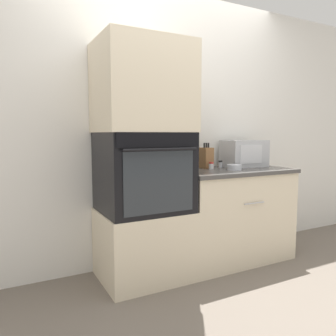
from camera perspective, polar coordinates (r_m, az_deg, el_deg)
The scene contains 12 objects.
ground_plane at distance 2.82m, azimuth 5.48°, elevation -19.19°, with size 12.00×12.00×0.00m, color #6B6056.
wall_back at distance 3.10m, azimuth -0.72°, elevation 6.97°, with size 8.00×0.05×2.50m.
oven_cabinet_base at distance 2.80m, azimuth -4.22°, elevation -13.05°, with size 0.71×0.60×0.57m.
wall_oven at distance 2.66m, azimuth -4.29°, elevation -0.67°, with size 0.69×0.64×0.64m.
oven_cabinet_upper at distance 2.67m, azimuth -4.44°, elevation 13.79°, with size 0.71×0.60×0.71m.
counter_unit at distance 3.21m, azimuth 10.92°, elevation -7.87°, with size 1.12×0.63×0.87m.
microwave at distance 3.38m, azimuth 13.11°, elevation 2.49°, with size 0.44×0.27×0.27m.
knife_block at distance 3.17m, azimuth 6.67°, elevation 1.79°, with size 0.09×0.13×0.24m.
bowl at distance 3.05m, azimuth 11.46°, elevation 0.13°, with size 0.13×0.13×0.05m.
condiment_jar_near at distance 3.24m, azimuth 9.11°, elevation 0.67°, with size 0.04×0.04×0.07m.
condiment_jar_mid at distance 3.07m, azimuth 7.54°, elevation 0.39°, with size 0.05×0.05×0.07m.
condiment_jar_far at distance 3.10m, azimuth 1.72°, elevation 0.83°, with size 0.04×0.04×0.11m.
Camera 1 is at (-1.40, -2.13, 1.19)m, focal length 35.00 mm.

